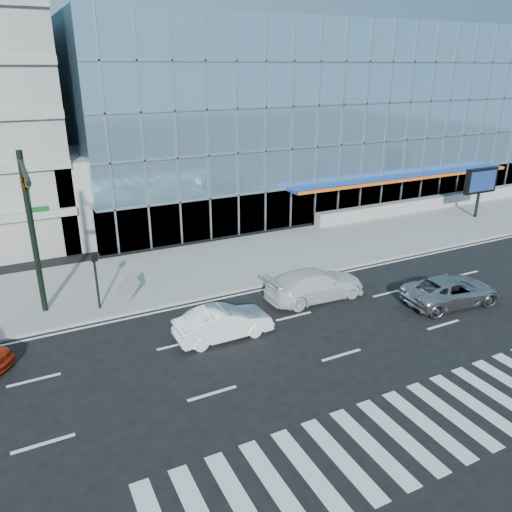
# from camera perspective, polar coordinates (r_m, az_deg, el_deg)

# --- Properties ---
(ground) EXTENTS (160.00, 160.00, 0.00)m
(ground) POSITION_cam_1_polar(r_m,az_deg,el_deg) (25.10, 4.33, -6.89)
(ground) COLOR black
(ground) RESTS_ON ground
(sidewalk) EXTENTS (120.00, 8.00, 0.15)m
(sidewalk) POSITION_cam_1_polar(r_m,az_deg,el_deg) (31.54, -3.13, -0.72)
(sidewalk) COLOR gray
(sidewalk) RESTS_ON ground
(theatre_building) EXTENTS (42.00, 26.00, 15.00)m
(theatre_building) POSITION_cam_1_polar(r_m,az_deg,el_deg) (51.90, 3.06, 16.24)
(theatre_building) COLOR #70A2BC
(theatre_building) RESTS_ON ground
(ramp_block) EXTENTS (6.00, 8.00, 6.00)m
(ramp_block) POSITION_cam_1_polar(r_m,az_deg,el_deg) (38.34, -17.72, 6.82)
(ramp_block) COLOR gray
(ramp_block) RESTS_ON ground
(retaining_wall) EXTENTS (30.00, 0.80, 1.00)m
(retaining_wall) POSITION_cam_1_polar(r_m,az_deg,el_deg) (48.21, 22.16, 6.12)
(retaining_wall) COLOR gray
(retaining_wall) RESTS_ON sidewalk
(traffic_signal) EXTENTS (1.14, 5.74, 8.00)m
(traffic_signal) POSITION_cam_1_polar(r_m,az_deg,el_deg) (24.13, -24.60, 5.80)
(traffic_signal) COLOR black
(traffic_signal) RESTS_ON sidewalk
(ped_signal_post) EXTENTS (0.30, 0.33, 3.00)m
(ped_signal_post) POSITION_cam_1_polar(r_m,az_deg,el_deg) (25.89, -17.85, -1.77)
(ped_signal_post) COLOR black
(ped_signal_post) RESTS_ON sidewalk
(marquee_sign) EXTENTS (3.20, 0.43, 4.00)m
(marquee_sign) POSITION_cam_1_polar(r_m,az_deg,el_deg) (43.95, 24.30, 7.76)
(marquee_sign) COLOR black
(marquee_sign) RESTS_ON sidewalk
(silver_suv) EXTENTS (5.51, 2.93, 1.47)m
(silver_suv) POSITION_cam_1_polar(r_m,az_deg,el_deg) (27.93, 21.45, -3.70)
(silver_suv) COLOR #A3A3A7
(silver_suv) RESTS_ON ground
(white_suv) EXTENTS (5.57, 2.30, 1.61)m
(white_suv) POSITION_cam_1_polar(r_m,az_deg,el_deg) (26.76, 6.76, -3.23)
(white_suv) COLOR silver
(white_suv) RESTS_ON ground
(white_sedan) EXTENTS (4.50, 1.59, 1.48)m
(white_sedan) POSITION_cam_1_polar(r_m,az_deg,el_deg) (22.94, -3.76, -7.62)
(white_sedan) COLOR white
(white_sedan) RESTS_ON ground
(tilted_panel) EXTENTS (1.52, 1.10, 1.82)m
(tilted_panel) POSITION_cam_1_polar(r_m,az_deg,el_deg) (26.60, -14.39, -3.33)
(tilted_panel) COLOR #A1A1A1
(tilted_panel) RESTS_ON sidewalk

